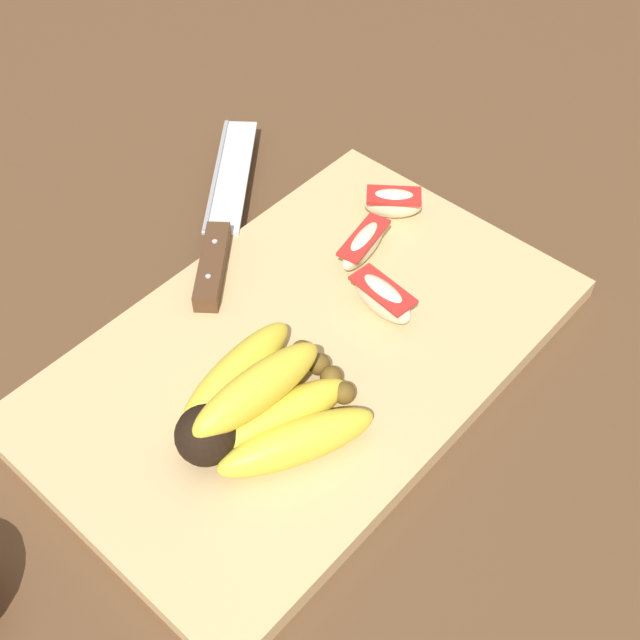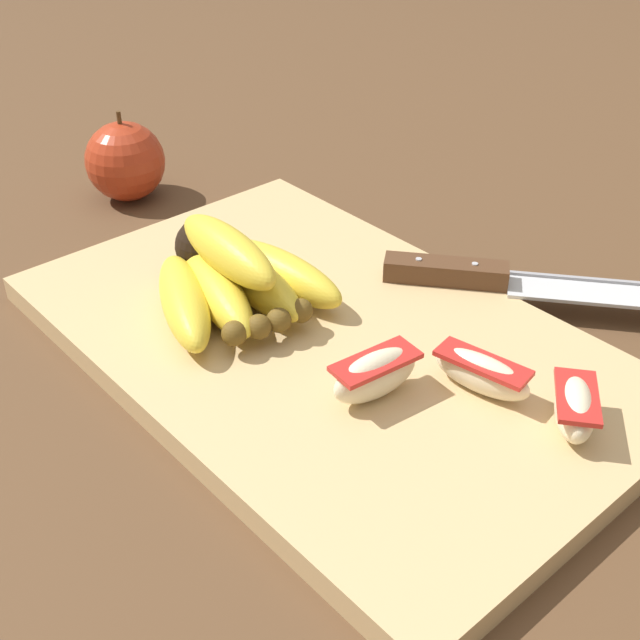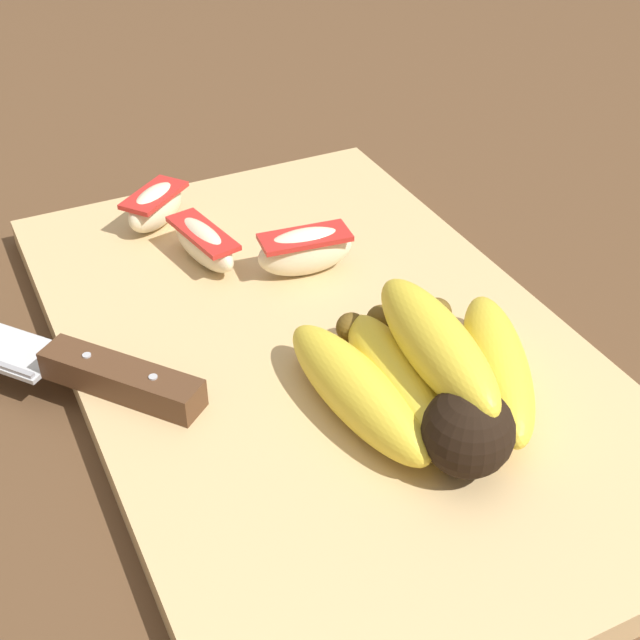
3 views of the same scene
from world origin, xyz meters
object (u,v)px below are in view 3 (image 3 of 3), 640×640
at_px(banana_bunch, 433,377).
at_px(chefs_knife, 54,360).
at_px(apple_wedge_near, 305,250).
at_px(apple_wedge_middle, 155,206).
at_px(apple_wedge_far, 204,243).

relative_size(banana_bunch, chefs_knife, 0.63).
relative_size(banana_bunch, apple_wedge_near, 2.19).
xyz_separation_m(banana_bunch, chefs_knife, (-0.13, -0.18, -0.02)).
relative_size(apple_wedge_near, apple_wedge_middle, 1.13).
bearing_deg(apple_wedge_far, apple_wedge_middle, -166.73).
distance_m(chefs_knife, apple_wedge_middle, 0.17).
xyz_separation_m(apple_wedge_near, apple_wedge_far, (-0.04, -0.06, -0.00)).
xyz_separation_m(apple_wedge_near, apple_wedge_middle, (-0.11, -0.07, -0.00)).
height_order(apple_wedge_middle, apple_wedge_far, apple_wedge_middle).
relative_size(chefs_knife, apple_wedge_middle, 3.89).
distance_m(banana_bunch, apple_wedge_middle, 0.27).
xyz_separation_m(banana_bunch, apple_wedge_near, (-0.16, -0.00, -0.01)).
height_order(apple_wedge_near, apple_wedge_far, apple_wedge_near).
bearing_deg(apple_wedge_middle, banana_bunch, 16.10).
bearing_deg(apple_wedge_near, apple_wedge_far, -127.08).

